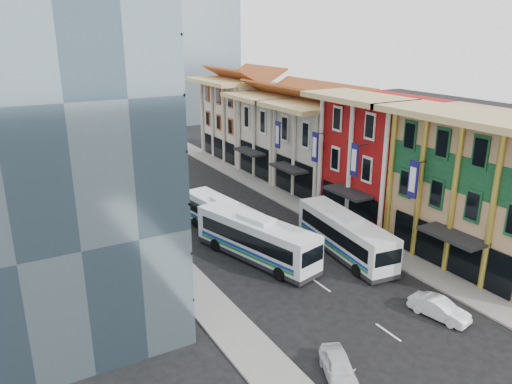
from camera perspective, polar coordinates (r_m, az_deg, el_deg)
ground at (r=33.23m, az=16.11°, el=-15.99°), size 200.00×200.00×0.00m
sidewalk_right at (r=53.13m, az=5.76°, el=-1.96°), size 3.00×90.00×0.15m
sidewalk_left at (r=46.01m, az=-11.88°, el=-5.55°), size 3.00×90.00×0.15m
shophouse_tan at (r=43.68m, az=25.12°, el=0.08°), size 8.00×14.00×12.00m
shophouse_red at (r=51.13m, az=14.28°, el=3.71°), size 8.00×10.00×12.00m
shophouse_cream_near at (r=58.34m, az=7.78°, el=4.84°), size 8.00×9.00×10.00m
shophouse_cream_mid at (r=65.53m, az=3.00°, el=6.45°), size 8.00×9.00×10.00m
shophouse_cream_far at (r=74.32m, az=-1.40°, el=8.26°), size 8.00×12.00×11.00m
office_tower at (r=37.78m, az=-24.46°, el=11.62°), size 12.00×26.00×30.00m
office_block_far at (r=61.67m, az=-24.94°, el=5.94°), size 10.00×18.00×14.00m
bus_left_near at (r=41.15m, az=0.00°, el=-5.23°), size 5.77×12.34×3.86m
bus_left_far at (r=46.02m, az=-3.61°, el=-2.90°), size 3.75×11.15×3.51m
bus_right at (r=42.64m, az=10.15°, el=-4.78°), size 3.98×11.82×3.72m
sedan_left at (r=29.16m, az=9.46°, el=-19.23°), size 3.06×4.27×1.35m
sedan_right at (r=35.96m, az=20.20°, el=-12.39°), size 2.21×4.20×1.32m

